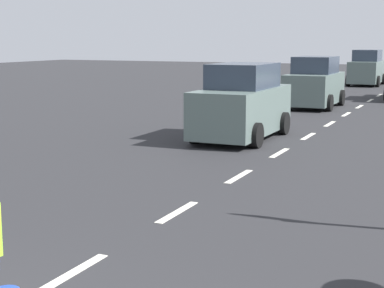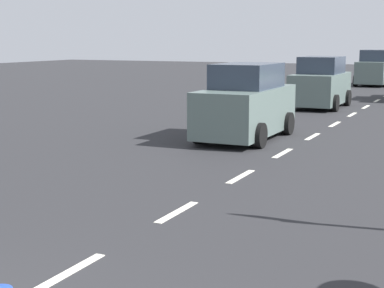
# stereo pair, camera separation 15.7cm
# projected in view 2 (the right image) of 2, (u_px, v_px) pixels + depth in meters

# --- Properties ---
(ground_plane) EXTENTS (96.00, 96.00, 0.00)m
(ground_plane) POSITION_uv_depth(u_px,v_px,m) (353.00, 114.00, 24.09)
(ground_plane) COLOR #28282B
(lane_center_line) EXTENTS (0.14, 46.40, 0.01)m
(lane_center_line) POSITION_uv_depth(u_px,v_px,m) (372.00, 104.00, 27.84)
(lane_center_line) COLOR silver
(lane_center_line) RESTS_ON ground
(car_oncoming_second) EXTENTS (2.04, 3.94, 2.13)m
(car_oncoming_second) POSITION_uv_depth(u_px,v_px,m) (320.00, 84.00, 26.18)
(car_oncoming_second) COLOR slate
(car_oncoming_second) RESTS_ON ground
(car_oncoming_third) EXTENTS (1.97, 3.99, 2.19)m
(car_oncoming_third) POSITION_uv_depth(u_px,v_px,m) (374.00, 69.00, 38.65)
(car_oncoming_third) COLOR slate
(car_oncoming_third) RESTS_ON ground
(car_oncoming_lead) EXTENTS (1.99, 4.22, 2.17)m
(car_oncoming_lead) POSITION_uv_depth(u_px,v_px,m) (246.00, 104.00, 17.95)
(car_oncoming_lead) COLOR slate
(car_oncoming_lead) RESTS_ON ground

